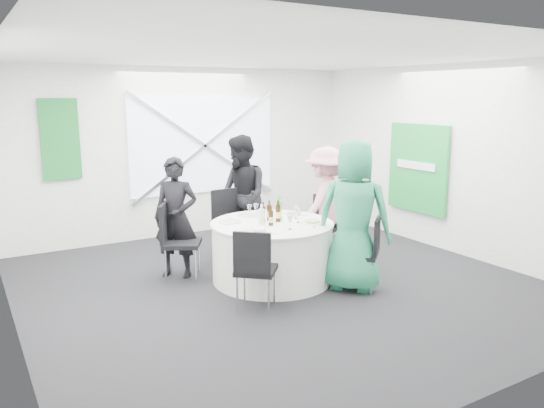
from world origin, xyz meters
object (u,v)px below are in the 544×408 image
chair_back_right (321,223)px  person_woman_green (354,216)px  chair_back (230,219)px  clear_water_bottle (262,218)px  person_man_back_left (176,218)px  chair_front_right (367,248)px  chair_back_left (174,235)px  green_water_bottle (279,211)px  chair_front_left (254,264)px  person_man_back (241,197)px  banquet_table (272,251)px  person_woman_pink (325,204)px

chair_back_right → person_woman_green: person_woman_green is taller
chair_back → clear_water_bottle: bearing=-100.9°
chair_back → person_man_back_left: size_ratio=0.65×
chair_front_right → clear_water_bottle: size_ratio=3.28×
chair_back_right → person_man_back_left: bearing=-121.3°
chair_back_left → green_water_bottle: green_water_bottle is taller
chair_back_left → green_water_bottle: 1.37m
chair_back_right → green_water_bottle: green_water_bottle is taller
chair_front_left → person_man_back_left: (-0.28, 1.58, 0.24)m
person_man_back → clear_water_bottle: 1.28m
person_man_back_left → chair_back_left: bearing=-81.5°
banquet_table → chair_front_left: size_ratio=1.66×
person_woman_pink → person_woman_green: bearing=49.9°
chair_back → chair_front_right: bearing=-69.7°
banquet_table → person_woman_pink: (1.12, 0.39, 0.44)m
banquet_table → person_man_back_left: (-0.98, 0.78, 0.41)m
banquet_table → person_woman_green: 1.17m
green_water_bottle → clear_water_bottle: green_water_bottle is taller
chair_back_right → chair_front_left: bearing=-76.4°
chair_back_right → person_woman_pink: 0.28m
chair_back_left → person_woman_green: bearing=-98.5°
person_woman_green → green_water_bottle: 0.98m
person_woman_green → chair_front_left: bearing=50.1°
chair_back → green_water_bottle: (0.21, -1.00, 0.29)m
chair_back_left → green_water_bottle: bearing=-85.6°
chair_back_left → person_woman_pink: person_woman_pink is taller
person_man_back_left → person_woman_pink: bearing=27.9°
chair_back → person_woman_pink: bearing=-32.8°
person_man_back_left → person_woman_green: person_woman_green is taller
chair_front_right → green_water_bottle: green_water_bottle is taller
chair_back → person_man_back: 0.37m
chair_front_right → person_woman_green: (-0.13, 0.11, 0.39)m
banquet_table → chair_back: chair_back is taller
chair_back_left → chair_front_left: 1.48m
chair_front_right → banquet_table: bearing=-90.0°
chair_back_left → chair_front_left: chair_back_left is taller
chair_back_right → person_woman_pink: person_woman_pink is taller
person_woman_green → clear_water_bottle: 1.12m
person_woman_pink → clear_water_bottle: bearing=1.2°
chair_front_left → chair_back_right: bearing=-104.4°
person_man_back_left → person_man_back: size_ratio=0.88×
chair_front_right → chair_front_left: bearing=-45.5°
chair_back_right → person_woman_green: 1.30m
banquet_table → green_water_bottle: 0.53m
chair_back → clear_water_bottle: (-0.14, -1.15, 0.26)m
chair_front_left → person_man_back_left: 1.62m
banquet_table → chair_front_right: size_ratio=1.72×
chair_back_left → person_man_back: bearing=-37.5°
person_man_back_left → clear_water_bottle: bearing=-10.4°
person_man_back → person_woman_pink: person_man_back is taller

